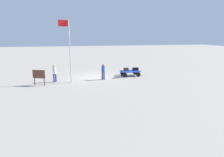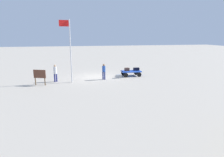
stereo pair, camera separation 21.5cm
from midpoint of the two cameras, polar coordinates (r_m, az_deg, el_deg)
The scene contains 9 objects.
ground_plane at distance 20.87m, azimuth -4.74°, elevation 0.47°, with size 120.00×120.00×0.00m, color #B1A695.
luggage_cart at distance 21.27m, azimuth 5.89°, elevation 1.88°, with size 2.15×1.28×0.57m.
suitcase_tan at distance 21.54m, azimuth 7.47°, elevation 2.78°, with size 0.65×0.35×0.31m.
suitcase_dark at distance 21.17m, azimuth 4.73°, elevation 2.70°, with size 0.50×0.41×0.34m.
suitcase_maroon at distance 20.26m, azimuth 2.28°, elevation 0.64°, with size 0.57×0.41×0.35m.
worker_lead at distance 19.41m, azimuth -2.12°, elevation 2.36°, with size 0.47×0.47×1.60m.
worker_trailing at distance 19.21m, azimuth -16.12°, elevation 1.85°, with size 0.43×0.43×1.68m.
flagpole at distance 18.32m, azimuth -12.17°, elevation 9.30°, with size 0.95×0.19×5.82m.
signboard at distance 18.32m, azimuth -20.28°, elevation 0.97°, with size 1.09×0.47×1.41m.
Camera 2 is at (2.48, 20.25, 4.42)m, focal length 30.94 mm.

